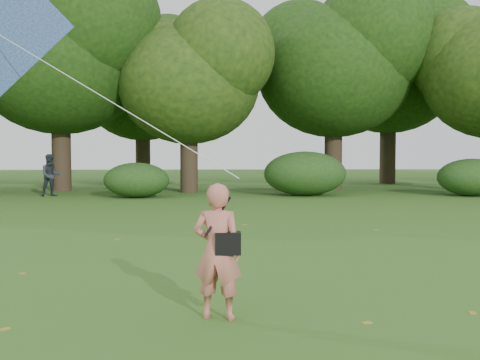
{
  "coord_description": "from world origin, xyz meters",
  "views": [
    {
      "loc": [
        -0.73,
        -7.4,
        1.99
      ],
      "look_at": [
        -0.37,
        2.0,
        1.5
      ],
      "focal_mm": 45.0,
      "sensor_mm": 36.0,
      "label": 1
    }
  ],
  "objects": [
    {
      "name": "ground",
      "position": [
        0.0,
        0.0,
        0.0
      ],
      "size": [
        100.0,
        100.0,
        0.0
      ],
      "primitive_type": "plane",
      "color": "#265114",
      "rests_on": "ground"
    },
    {
      "name": "man_kite_flyer",
      "position": [
        -0.73,
        -0.43,
        0.8
      ],
      "size": [
        0.66,
        0.52,
        1.6
      ],
      "primitive_type": "imported",
      "rotation": [
        0.0,
        0.0,
        2.89
      ],
      "color": "#CD6E60",
      "rests_on": "ground"
    },
    {
      "name": "bystander_left",
      "position": [
        -7.66,
        17.91,
        0.88
      ],
      "size": [
        1.05,
        0.96,
        1.76
      ],
      "primitive_type": "imported",
      "rotation": [
        0.0,
        0.0,
        0.42
      ],
      "color": "#272D35",
      "rests_on": "ground"
    },
    {
      "name": "crossbody_bag",
      "position": [
        -0.61,
        -0.46,
        0.9
      ],
      "size": [
        0.43,
        0.2,
        0.67
      ],
      "color": "black",
      "rests_on": "ground"
    },
    {
      "name": "tree_line",
      "position": [
        1.67,
        22.88,
        5.6
      ],
      "size": [
        54.7,
        15.3,
        9.48
      ],
      "color": "#3A2D1E",
      "rests_on": "ground"
    },
    {
      "name": "shrub_band",
      "position": [
        -0.72,
        17.6,
        0.86
      ],
      "size": [
        39.15,
        3.22,
        1.88
      ],
      "color": "#264919",
      "rests_on": "ground"
    },
    {
      "name": "fallen_leaves",
      "position": [
        0.98,
        1.78,
        0.01
      ],
      "size": [
        9.4,
        10.45,
        0.01
      ],
      "color": "olive",
      "rests_on": "ground"
    }
  ]
}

